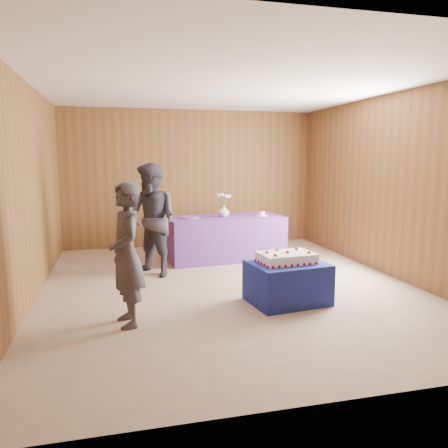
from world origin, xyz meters
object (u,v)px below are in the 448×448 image
object	(u,v)px
serving_table	(225,238)
sheet_cake	(286,258)
guest_left	(126,255)
guest_right	(152,220)
cake_table	(287,283)
vase	(224,211)

from	to	relation	value
serving_table	sheet_cake	size ratio (longest dim) A/B	2.75
guest_left	guest_right	world-z (taller)	guest_right
serving_table	guest_left	bearing A→B (deg)	-127.58
cake_table	vase	world-z (taller)	vase
guest_right	guest_left	bearing A→B (deg)	-52.92
guest_left	sheet_cake	bearing A→B (deg)	87.02
cake_table	serving_table	size ratio (longest dim) A/B	0.45
sheet_cake	guest_left	xyz separation A→B (m)	(-1.91, -0.29, 0.20)
serving_table	vase	world-z (taller)	vase
guest_left	guest_right	xyz separation A→B (m)	(0.43, 1.92, 0.08)
guest_left	guest_right	distance (m)	1.97
cake_table	sheet_cake	size ratio (longest dim) A/B	1.24
cake_table	sheet_cake	bearing A→B (deg)	109.96
cake_table	guest_left	world-z (taller)	guest_left
cake_table	vase	bearing A→B (deg)	87.00
sheet_cake	vase	xyz separation A→B (m)	(-0.19, 2.42, 0.29)
vase	guest_left	world-z (taller)	guest_left
serving_table	vase	bearing A→B (deg)	-134.08
guest_left	guest_right	bearing A→B (deg)	155.89
cake_table	guest_right	distance (m)	2.30
serving_table	guest_right	world-z (taller)	guest_right
cake_table	guest_left	bearing A→B (deg)	-179.75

